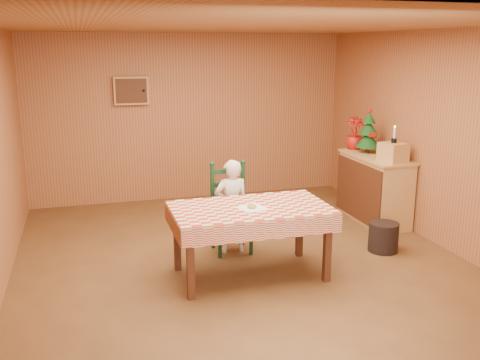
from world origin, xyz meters
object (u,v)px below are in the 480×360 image
object	(u,v)px
seated_child	(232,206)
storage_bin	(383,237)
ladder_chair	(230,210)
dining_table	(250,214)
crate	(393,152)
christmas_tree	(368,133)
shelf_unit	(374,188)

from	to	relation	value
seated_child	storage_bin	bearing A→B (deg)	163.64
ladder_chair	storage_bin	bearing A→B (deg)	-18.07
seated_child	dining_table	bearing A→B (deg)	90.00
crate	christmas_tree	distance (m)	0.67
shelf_unit	seated_child	bearing A→B (deg)	-165.53
seated_child	storage_bin	size ratio (longest dim) A/B	3.19
shelf_unit	ladder_chair	bearing A→B (deg)	-166.91
ladder_chair	seated_child	distance (m)	0.08
crate	storage_bin	world-z (taller)	crate
dining_table	ladder_chair	world-z (taller)	ladder_chair
ladder_chair	crate	bearing A→B (deg)	3.05
christmas_tree	seated_child	bearing A→B (deg)	-159.77
seated_child	storage_bin	distance (m)	1.86
crate	storage_bin	distance (m)	1.22
crate	ladder_chair	bearing A→B (deg)	-176.95
dining_table	christmas_tree	world-z (taller)	christmas_tree
seated_child	christmas_tree	distance (m)	2.48
ladder_chair	storage_bin	world-z (taller)	ladder_chair
dining_table	storage_bin	size ratio (longest dim) A/B	4.70
ladder_chair	storage_bin	xyz separation A→B (m)	(1.75, -0.57, -0.33)
ladder_chair	crate	size ratio (longest dim) A/B	3.60
ladder_chair	shelf_unit	distance (m)	2.29
crate	seated_child	bearing A→B (deg)	-175.50
crate	storage_bin	bearing A→B (deg)	-125.77
crate	christmas_tree	xyz separation A→B (m)	(-0.00, 0.65, 0.16)
ladder_chair	christmas_tree	world-z (taller)	christmas_tree
dining_table	seated_child	xyz separation A→B (m)	(0.00, 0.73, -0.13)
shelf_unit	crate	xyz separation A→B (m)	(0.01, -0.40, 0.59)
crate	shelf_unit	bearing A→B (deg)	91.23
ladder_chair	seated_child	world-z (taller)	seated_child
dining_table	seated_child	size ratio (longest dim) A/B	1.47
dining_table	shelf_unit	bearing A→B (deg)	30.32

